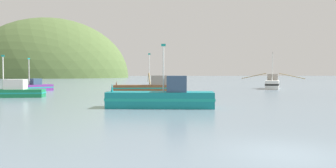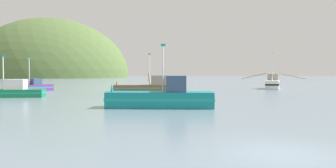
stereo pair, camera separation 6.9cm
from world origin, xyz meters
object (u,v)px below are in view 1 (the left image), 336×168
object	(u,v)px
fishing_boat_brown	(151,87)
fishing_boat_purple	(30,87)
fishing_boat_white	(272,84)
fishing_boat_green	(10,91)
fishing_boat_teal	(162,98)

from	to	relation	value
fishing_boat_brown	fishing_boat_purple	distance (m)	18.58
fishing_boat_purple	fishing_boat_white	bearing A→B (deg)	142.62
fishing_boat_white	fishing_boat_green	bearing A→B (deg)	-41.60
fishing_boat_green	fishing_boat_white	bearing A→B (deg)	-158.47
fishing_boat_white	fishing_boat_brown	bearing A→B (deg)	-48.74
fishing_boat_green	fishing_boat_teal	bearing A→B (deg)	141.23
fishing_boat_purple	fishing_boat_green	world-z (taller)	fishing_boat_purple
fishing_boat_teal	fishing_boat_green	distance (m)	20.74
fishing_boat_brown	fishing_boat_green	bearing A→B (deg)	31.97
fishing_boat_teal	fishing_boat_purple	bearing A→B (deg)	-46.10
fishing_boat_purple	fishing_boat_green	distance (m)	12.84
fishing_boat_teal	fishing_boat_brown	world-z (taller)	fishing_boat_brown
fishing_boat_teal	fishing_boat_green	bearing A→B (deg)	-29.38
fishing_boat_teal	fishing_boat_white	bearing A→B (deg)	-119.17
fishing_boat_teal	fishing_boat_green	size ratio (longest dim) A/B	1.13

